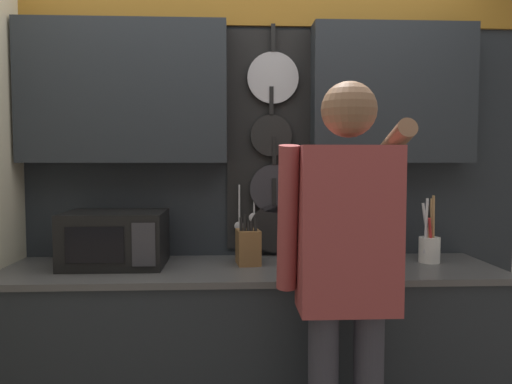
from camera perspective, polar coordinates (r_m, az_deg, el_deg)
base_cabinet_counter at (r=2.60m, az=-0.50°, el=-18.58°), size 2.40×0.63×0.92m
back_wall_unit at (r=2.69m, az=-0.91°, el=5.05°), size 2.97×0.20×2.48m
microwave at (r=2.56m, az=-15.76°, el=-5.16°), size 0.48×0.37×0.27m
knife_block at (r=2.51m, az=-0.91°, el=-6.25°), size 0.13×0.16×0.26m
utensil_crock at (r=2.70m, az=19.20°, el=-5.81°), size 0.11×0.11×0.34m
person at (r=2.00m, az=10.31°, el=-7.94°), size 0.54×0.66×1.74m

